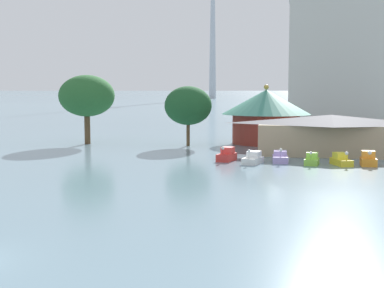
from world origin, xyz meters
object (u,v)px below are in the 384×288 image
at_px(pedal_boat_white, 253,159).
at_px(boathouse, 331,134).
at_px(pedal_boat_lime, 312,160).
at_px(shoreline_tree_mid, 188,106).
at_px(pedal_boat_orange, 368,160).
at_px(pedal_boat_yellow, 341,160).
at_px(pedal_boat_lavender, 280,158).
at_px(green_roof_pavilion, 266,113).
at_px(pedal_boat_red, 227,155).
at_px(shoreline_tree_tall_left, 87,96).
at_px(background_building_block, 341,59).

distance_m(pedal_boat_white, boathouse, 12.29).
relative_size(pedal_boat_white, pedal_boat_lime, 1.25).
height_order(boathouse, shoreline_tree_mid, shoreline_tree_mid).
height_order(pedal_boat_white, pedal_boat_orange, pedal_boat_orange).
xyz_separation_m(pedal_boat_yellow, pedal_boat_orange, (2.68, 0.11, 0.10)).
bearing_deg(pedal_boat_lavender, pedal_boat_orange, 79.81).
distance_m(pedal_boat_lavender, shoreline_tree_mid, 19.60).
height_order(pedal_boat_white, green_roof_pavilion, green_roof_pavilion).
bearing_deg(pedal_boat_white, pedal_boat_red, -103.83).
xyz_separation_m(shoreline_tree_tall_left, background_building_block, (38.13, 53.51, 7.34)).
distance_m(green_roof_pavilion, shoreline_tree_mid, 11.32).
bearing_deg(shoreline_tree_tall_left, green_roof_pavilion, 12.28).
height_order(pedal_boat_lime, shoreline_tree_tall_left, shoreline_tree_tall_left).
bearing_deg(green_roof_pavilion, pedal_boat_lime, -74.21).
distance_m(pedal_boat_yellow, background_building_block, 69.92).
bearing_deg(pedal_boat_orange, pedal_boat_lime, -86.28).
bearing_deg(pedal_boat_orange, shoreline_tree_tall_left, -111.66).
bearing_deg(green_roof_pavilion, pedal_boat_orange, -60.53).
distance_m(green_roof_pavilion, background_building_block, 51.09).
bearing_deg(shoreline_tree_mid, pedal_boat_lime, -44.16).
bearing_deg(pedal_boat_red, pedal_boat_orange, 99.49).
bearing_deg(pedal_boat_white, shoreline_tree_mid, -132.84).
height_order(pedal_boat_yellow, pedal_boat_orange, pedal_boat_orange).
xyz_separation_m(pedal_boat_lime, green_roof_pavilion, (-5.76, 20.36, 3.79)).
bearing_deg(boathouse, shoreline_tree_tall_left, 168.60).
relative_size(pedal_boat_lime, boathouse, 0.14).
relative_size(boathouse, green_roof_pavilion, 1.43).
xyz_separation_m(pedal_boat_orange, green_roof_pavilion, (-11.35, 20.08, 3.69)).
relative_size(pedal_boat_red, pedal_boat_white, 0.97).
relative_size(pedal_boat_yellow, shoreline_tree_mid, 0.40).
bearing_deg(shoreline_tree_mid, pedal_boat_lavender, -48.19).
bearing_deg(shoreline_tree_tall_left, pedal_boat_white, -32.50).
xyz_separation_m(pedal_boat_lavender, pedal_boat_yellow, (6.15, -1.11, 0.01)).
xyz_separation_m(pedal_boat_white, green_roof_pavilion, (0.22, 20.64, 3.79)).
bearing_deg(pedal_boat_lime, pedal_boat_lavender, -104.15).
height_order(pedal_boat_lavender, pedal_boat_orange, pedal_boat_orange).
xyz_separation_m(pedal_boat_lime, shoreline_tree_tall_left, (-30.07, 15.07, 6.15)).
bearing_deg(pedal_boat_lime, pedal_boat_orange, 100.38).
distance_m(pedal_boat_white, green_roof_pavilion, 20.99).
height_order(pedal_boat_lavender, background_building_block, background_building_block).
bearing_deg(pedal_boat_lavender, shoreline_tree_tall_left, -120.87).
distance_m(pedal_boat_lime, background_building_block, 70.36).
bearing_deg(pedal_boat_yellow, shoreline_tree_mid, -148.57).
bearing_deg(shoreline_tree_tall_left, background_building_block, 54.53).
distance_m(pedal_boat_lime, shoreline_tree_mid, 22.68).
distance_m(pedal_boat_red, shoreline_tree_mid, 16.45).
relative_size(pedal_boat_yellow, boathouse, 0.18).
relative_size(pedal_boat_white, boathouse, 0.18).
bearing_deg(boathouse, pedal_boat_white, -133.46).
height_order(pedal_boat_orange, green_roof_pavilion, green_roof_pavilion).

